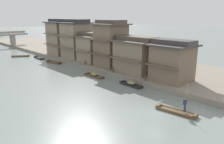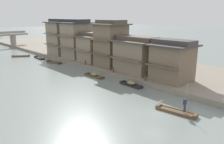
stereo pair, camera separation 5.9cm
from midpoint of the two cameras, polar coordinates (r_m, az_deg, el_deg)
ground_plane at (r=24.86m, az=11.28°, el=-10.23°), size 400.00×400.00×0.00m
riverbank_right at (r=55.67m, az=-4.23°, el=4.05°), size 18.00×110.00×0.75m
boat_foreground_poled at (r=25.25m, az=16.21°, el=-9.79°), size 1.69×4.59×0.43m
boatman_person at (r=24.49m, az=18.37°, el=-7.44°), size 0.57×0.29×3.04m
boat_moored_nearest at (r=50.93m, az=-14.69°, el=2.41°), size 1.80×4.35×0.45m
boat_moored_second at (r=33.34m, az=4.99°, el=-3.10°), size 1.24×4.04×0.76m
boat_moored_third at (r=38.25m, az=-4.55°, el=-0.86°), size 1.21×4.34×0.70m
boat_moored_far at (r=61.53m, az=-22.38°, el=3.79°), size 4.10×2.92×0.50m
boat_midriver_drifting at (r=57.40m, az=-18.15°, el=3.45°), size 1.42×4.70×0.43m
house_waterfront_nearest at (r=33.83m, az=15.34°, el=2.78°), size 5.94×6.02×6.14m
house_waterfront_second at (r=38.06m, az=6.20°, el=4.42°), size 5.90×7.48×6.14m
house_waterfront_tall at (r=42.39m, az=-0.28°, el=7.30°), size 6.01×5.75×8.74m
house_waterfront_narrow at (r=47.05m, az=-4.99°, el=6.33°), size 6.13×5.97×6.14m
house_waterfront_far at (r=52.01m, az=-9.07°, el=8.40°), size 6.46×6.67×8.74m
house_waterfront_end at (r=58.10m, az=-12.77°, el=8.82°), size 6.88×6.75×8.74m
mooring_post_dock_near at (r=33.38m, az=8.65°, el=-1.48°), size 0.20×0.20×0.97m
mooring_post_dock_mid at (r=38.06m, az=0.41°, el=0.56°), size 0.20×0.20×0.87m
mooring_post_dock_far at (r=44.30m, az=-6.83°, el=2.47°), size 0.20×0.20×0.96m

